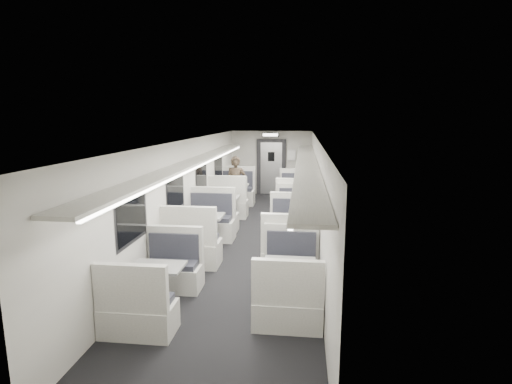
% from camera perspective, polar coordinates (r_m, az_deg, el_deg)
% --- Properties ---
extents(room, '(3.24, 12.24, 2.64)m').
position_cam_1_polar(room, '(9.27, -0.66, 0.05)').
color(room, black).
rests_on(room, ground).
extents(booth_left_a, '(1.16, 2.36, 1.26)m').
position_cam_1_polar(booth_left_a, '(12.60, -3.36, -0.74)').
color(booth_left_a, silver).
rests_on(booth_left_a, room).
extents(booth_left_b, '(1.07, 2.18, 1.16)m').
position_cam_1_polar(booth_left_b, '(11.09, -4.77, -2.50)').
color(booth_left_b, silver).
rests_on(booth_left_b, room).
extents(booth_left_c, '(1.15, 2.33, 1.25)m').
position_cam_1_polar(booth_left_c, '(8.86, -7.78, -5.77)').
color(booth_left_c, silver).
rests_on(booth_left_c, room).
extents(booth_left_d, '(0.98, 1.99, 1.06)m').
position_cam_1_polar(booth_left_d, '(6.44, -13.89, -12.98)').
color(booth_left_d, silver).
rests_on(booth_left_d, room).
extents(booth_right_a, '(1.13, 2.29, 1.22)m').
position_cam_1_polar(booth_right_a, '(12.39, 5.76, -1.04)').
color(booth_right_a, silver).
rests_on(booth_right_a, room).
extents(booth_right_b, '(1.02, 2.06, 1.10)m').
position_cam_1_polar(booth_right_b, '(10.30, 5.56, -3.66)').
color(booth_right_b, silver).
rests_on(booth_right_b, room).
extents(booth_right_c, '(1.11, 2.26, 1.21)m').
position_cam_1_polar(booth_right_c, '(8.36, 5.28, -6.80)').
color(booth_right_c, silver).
rests_on(booth_right_c, room).
extents(booth_right_d, '(0.97, 1.96, 1.05)m').
position_cam_1_polar(booth_right_d, '(6.45, 4.81, -12.70)').
color(booth_right_d, silver).
rests_on(booth_right_d, room).
extents(passenger, '(0.66, 0.46, 1.74)m').
position_cam_1_polar(passenger, '(12.23, -2.88, 1.06)').
color(passenger, black).
rests_on(passenger, room).
extents(window_a, '(0.02, 1.18, 0.84)m').
position_cam_1_polar(window_a, '(12.81, -5.35, 3.62)').
color(window_a, black).
rests_on(window_a, room).
extents(window_b, '(0.02, 1.18, 0.84)m').
position_cam_1_polar(window_b, '(10.69, -7.78, 2.18)').
color(window_b, black).
rests_on(window_b, room).
extents(window_c, '(0.02, 1.18, 0.84)m').
position_cam_1_polar(window_c, '(8.60, -11.40, 0.02)').
color(window_c, black).
rests_on(window_c, room).
extents(window_d, '(0.02, 1.18, 0.84)m').
position_cam_1_polar(window_d, '(6.59, -17.27, -3.48)').
color(window_d, black).
rests_on(window_d, room).
extents(luggage_rack_left, '(0.46, 10.40, 0.09)m').
position_cam_1_polar(luggage_rack_left, '(9.11, -8.72, 4.30)').
color(luggage_rack_left, silver).
rests_on(luggage_rack_left, room).
extents(luggage_rack_right, '(0.46, 10.40, 0.09)m').
position_cam_1_polar(luggage_rack_right, '(8.79, 7.17, 4.11)').
color(luggage_rack_right, silver).
rests_on(luggage_rack_right, room).
extents(vestibule_door, '(1.10, 0.13, 2.10)m').
position_cam_1_polar(vestibule_door, '(15.13, 2.19, 3.55)').
color(vestibule_door, black).
rests_on(vestibule_door, room).
extents(exit_sign, '(0.62, 0.12, 0.16)m').
position_cam_1_polar(exit_sign, '(14.54, 2.08, 8.17)').
color(exit_sign, black).
rests_on(exit_sign, room).
extents(wall_notice, '(0.32, 0.02, 0.40)m').
position_cam_1_polar(wall_notice, '(15.03, 5.07, 5.24)').
color(wall_notice, silver).
rests_on(wall_notice, room).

